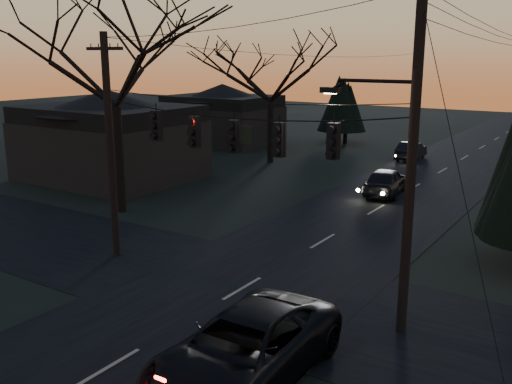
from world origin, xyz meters
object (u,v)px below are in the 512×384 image
Objects in this scene: utility_pole_far_l at (413,142)px; sedan_oncoming_b at (411,151)px; bare_tree_left at (114,62)px; suv_near at (245,349)px; sedan_oncoming_a at (386,181)px; utility_pole_left at (117,255)px; utility_pole_right at (401,331)px.

utility_pole_far_l is 2.00× the size of sedan_oncoming_b.
bare_tree_left is 17.86m from suv_near.
utility_pole_left is at bearing 64.00° from sedan_oncoming_a.
sedan_oncoming_a is at bearing 99.18° from sedan_oncoming_b.
sedan_oncoming_b is at bearing 71.58° from bare_tree_left.
bare_tree_left is 2.35× the size of sedan_oncoming_a.
bare_tree_left is at bearing 163.67° from utility_pole_right.
utility_pole_far_l is 41.57m from suv_near.
utility_pole_right is 1.18× the size of utility_pole_left.
sedan_oncoming_a is 1.12× the size of sedan_oncoming_b.
sedan_oncoming_b is at bearing -85.61° from sedan_oncoming_a.
utility_pole_left is 10.29m from suv_near.
bare_tree_left reaches higher than utility_pole_right.
suv_near is at bearing -33.82° from bare_tree_left.
utility_pole_right reaches higher than utility_pole_far_l.
utility_pole_far_l is 0.76× the size of bare_tree_left.
bare_tree_left reaches higher than sedan_oncoming_b.
utility_pole_far_l is at bearing -83.16° from sedan_oncoming_a.
sedan_oncoming_b is at bearing 84.07° from utility_pole_left.
sedan_oncoming_a is (5.20, 15.36, 0.77)m from utility_pole_left.
sedan_oncoming_b is (2.80, -9.03, 0.66)m from utility_pole_far_l.
suv_near is 20.29m from sedan_oncoming_a.
utility_pole_far_l is 1.34× the size of suv_near.
suv_near is 32.14m from sedan_oncoming_b.
suv_near is (-2.30, -4.53, 0.83)m from utility_pole_right.
utility_pole_left is 1.89× the size of sedan_oncoming_a.
utility_pole_left is 16.24m from sedan_oncoming_a.
suv_near is at bearing -116.91° from utility_pole_right.
utility_pole_far_l is at bearing 107.72° from utility_pole_right.
utility_pole_far_l is (0.00, 36.00, 0.00)m from utility_pole_left.
utility_pole_right is at bearing 105.00° from sedan_oncoming_a.
utility_pole_right is 5.15m from suv_near.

